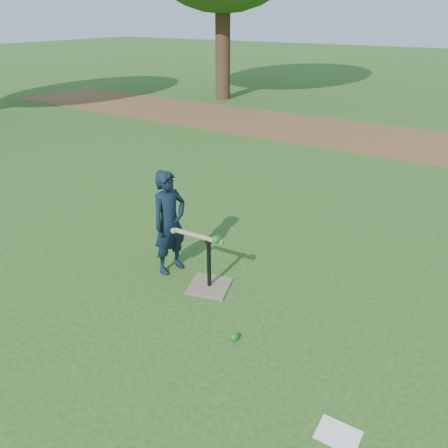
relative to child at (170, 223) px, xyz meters
The scene contains 7 objects.
ground 0.74m from the child, 23.85° to the right, with size 80.00×80.00×0.00m, color #285116.
dirt_strip 7.36m from the child, 86.96° to the left, with size 24.00×3.00×0.01m, color brown.
child is the anchor object (origin of this frame).
wiffle_ball_ground 1.54m from the child, 27.84° to the right, with size 0.08×0.08×0.08m, color #0C8D15.
clipboard 2.74m from the child, 24.94° to the right, with size 0.30×0.23×0.01m, color white.
batting_tee 0.77m from the child, ahead, with size 0.53×0.53×0.61m.
swing_action 0.49m from the child, 11.62° to the right, with size 0.63×0.11×0.11m.
Camera 1 is at (2.50, -3.21, 2.73)m, focal length 35.00 mm.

